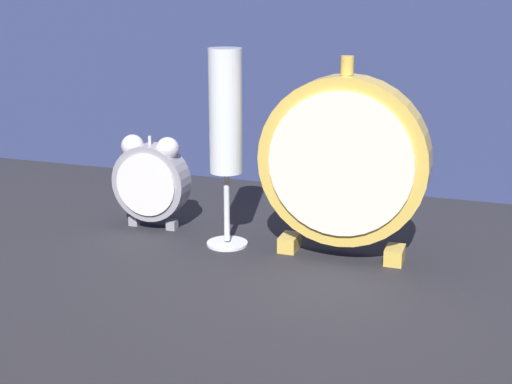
# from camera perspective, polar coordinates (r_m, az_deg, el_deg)

# --- Properties ---
(ground_plane) EXTENTS (4.00, 4.00, 0.00)m
(ground_plane) POSITION_cam_1_polar(r_m,az_deg,el_deg) (0.81, -1.84, -5.30)
(ground_plane) COLOR #232328
(alarm_clock_twin_bell) EXTENTS (0.10, 0.03, 0.12)m
(alarm_clock_twin_bell) POSITION_cam_1_polar(r_m,az_deg,el_deg) (0.90, -8.40, 1.14)
(alarm_clock_twin_bell) COLOR gray
(alarm_clock_twin_bell) RESTS_ON ground_plane
(mantel_clock_silver) EXTENTS (0.19, 0.04, 0.23)m
(mantel_clock_silver) POSITION_cam_1_polar(r_m,az_deg,el_deg) (0.79, 7.01, 2.37)
(mantel_clock_silver) COLOR gold
(mantel_clock_silver) RESTS_ON ground_plane
(champagne_flute) EXTENTS (0.05, 0.05, 0.23)m
(champagne_flute) POSITION_cam_1_polar(r_m,az_deg,el_deg) (0.81, -2.43, 5.33)
(champagne_flute) COLOR silver
(champagne_flute) RESTS_ON ground_plane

